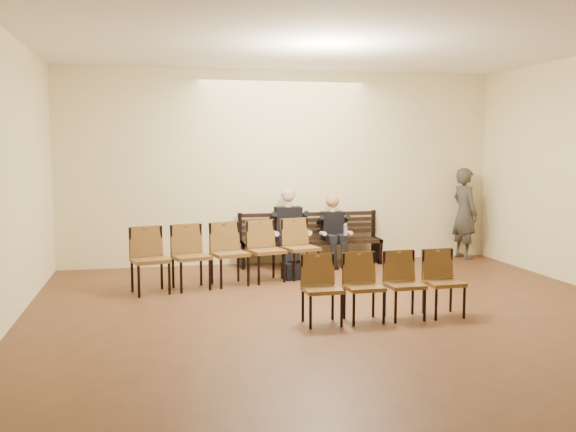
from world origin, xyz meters
name	(u,v)px	position (x,y,z in m)	size (l,w,h in m)	color
ground	(374,341)	(0.00, 0.00, 0.00)	(10.00, 10.00, 0.00)	brown
room_walls	(354,111)	(0.00, 0.79, 2.54)	(8.02, 10.01, 3.51)	beige
bench	(311,252)	(0.45, 4.65, 0.23)	(2.60, 0.90, 0.45)	black
seated_man	(289,228)	(0.02, 4.53, 0.70)	(0.58, 0.80, 1.39)	black
seated_woman	(334,234)	(0.84, 4.53, 0.56)	(0.48, 0.67, 1.12)	black
laptop	(294,237)	(0.07, 4.32, 0.56)	(0.32, 0.25, 0.23)	silver
water_bottle	(346,236)	(0.97, 4.23, 0.56)	(0.07, 0.07, 0.22)	silver
bag	(294,271)	(-0.12, 3.45, 0.14)	(0.37, 0.25, 0.27)	black
passerby	(465,206)	(3.50, 4.75, 1.00)	(0.73, 0.48, 1.99)	#38342E
chair_row_front	(230,254)	(-1.20, 3.20, 0.49)	(2.98, 0.53, 0.97)	brown
chair_row_back	(384,286)	(0.42, 0.80, 0.42)	(2.03, 0.46, 0.84)	brown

